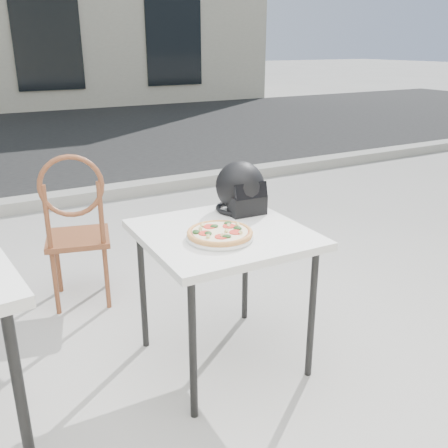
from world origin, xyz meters
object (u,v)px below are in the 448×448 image
plate (220,237)px  cafe_chair_main (76,223)px  helmet (241,189)px  pizza (220,233)px  cafe_table_main (223,243)px

plate → cafe_chair_main: (-0.43, 1.06, -0.19)m
plate → helmet: size_ratio=1.39×
pizza → helmet: size_ratio=1.34×
pizza → helmet: bearing=46.1°
cafe_table_main → helmet: helmet is taller
cafe_table_main → plate: (-0.07, -0.09, 0.08)m
pizza → cafe_table_main: bearing=53.0°
cafe_chair_main → helmet: bearing=149.0°
pizza → helmet: (0.30, 0.31, 0.09)m
helmet → pizza: bearing=-131.4°
cafe_table_main → plate: size_ratio=1.99×
cafe_table_main → cafe_chair_main: bearing=117.1°
pizza → cafe_chair_main: size_ratio=0.38×
cafe_chair_main → cafe_table_main: bearing=131.6°
helmet → cafe_table_main: bearing=-133.8°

